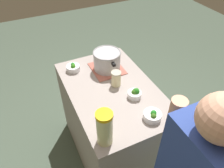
# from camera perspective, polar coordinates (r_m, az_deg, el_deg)

# --- Properties ---
(ground_plane) EXTENTS (8.00, 8.00, 0.00)m
(ground_plane) POSITION_cam_1_polar(r_m,az_deg,el_deg) (2.53, -0.00, -16.66)
(ground_plane) COLOR #485747
(counter_slab) EXTENTS (1.12, 0.72, 0.91)m
(counter_slab) POSITION_cam_1_polar(r_m,az_deg,el_deg) (2.16, -0.00, -10.17)
(counter_slab) COLOR #9E928D
(counter_slab) RESTS_ON ground_plane
(dish_cloth) EXTENTS (0.31, 0.28, 0.01)m
(dish_cloth) POSITION_cam_1_polar(r_m,az_deg,el_deg) (2.05, -1.30, 4.11)
(dish_cloth) COLOR #B46153
(dish_cloth) RESTS_ON counter_slab
(cooking_pot) EXTENTS (0.32, 0.25, 0.18)m
(cooking_pot) POSITION_cam_1_polar(r_m,az_deg,el_deg) (1.99, -1.34, 6.35)
(cooking_pot) COLOR #B7B7BC
(cooking_pot) RESTS_ON dish_cloth
(lemonade_pitcher) EXTENTS (0.11, 0.11, 0.27)m
(lemonade_pitcher) POSITION_cam_1_polar(r_m,az_deg,el_deg) (1.38, -1.97, -11.52)
(lemonade_pitcher) COLOR beige
(lemonade_pitcher) RESTS_ON counter_slab
(mason_jar) EXTENTS (0.09, 0.09, 0.13)m
(mason_jar) POSITION_cam_1_polar(r_m,az_deg,el_deg) (1.83, 1.10, 1.46)
(mason_jar) COLOR beige
(mason_jar) RESTS_ON counter_slab
(broccoli_bowl_front) EXTENTS (0.11, 0.11, 0.09)m
(broccoli_bowl_front) POSITION_cam_1_polar(r_m,az_deg,el_deg) (1.74, 6.04, -2.51)
(broccoli_bowl_front) COLOR silver
(broccoli_bowl_front) RESTS_ON counter_slab
(broccoli_bowl_center) EXTENTS (0.13, 0.13, 0.08)m
(broccoli_bowl_center) POSITION_cam_1_polar(r_m,az_deg,el_deg) (2.04, -10.22, 4.25)
(broccoli_bowl_center) COLOR silver
(broccoli_bowl_center) RESTS_ON counter_slab
(broccoli_bowl_back) EXTENTS (0.13, 0.13, 0.08)m
(broccoli_bowl_back) POSITION_cam_1_polar(r_m,az_deg,el_deg) (1.61, 10.64, -8.21)
(broccoli_bowl_back) COLOR silver
(broccoli_bowl_back) RESTS_ON counter_slab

